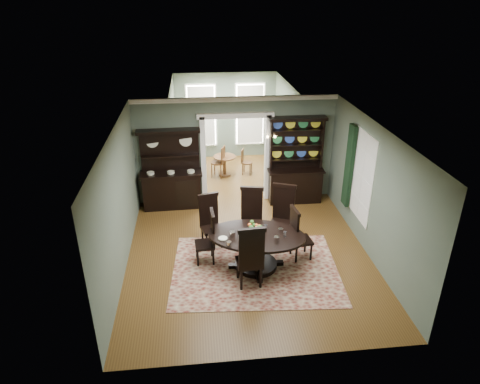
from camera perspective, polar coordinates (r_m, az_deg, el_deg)
The scene contains 19 objects.
room at distance 9.19m, azimuth 1.23°, elevation -0.24°, with size 5.51×6.01×3.01m.
parlor at distance 14.32m, azimuth -1.61°, elevation 9.12°, with size 3.51×3.50×3.01m.
doorway_trim at distance 11.88m, azimuth -0.59°, elevation 6.14°, with size 2.08×0.25×2.57m.
right_window at distance 10.61m, azimuth 15.19°, elevation 2.64°, with size 0.15×1.47×2.12m.
wall_sconce at distance 11.78m, azimuth 4.11°, elevation 7.29°, with size 0.27×0.21×0.21m.
rug at distance 9.53m, azimuth 2.06°, elevation -10.24°, with size 3.58×2.69×0.01m, color maroon.
dining_table at distance 9.29m, azimuth 2.19°, elevation -7.01°, with size 2.35×2.34×0.83m.
centerpiece at distance 9.17m, azimuth 1.89°, elevation -5.12°, with size 1.47×0.94×0.24m.
chair_far_left at distance 10.08m, azimuth -4.03°, elevation -3.56°, with size 0.58×0.56×1.29m.
chair_far_mid at distance 10.09m, azimuth 1.53°, elevation -3.02°, with size 0.62×0.60×1.43m.
chair_far_right at distance 10.20m, azimuth 5.71°, elevation -2.70°, with size 0.69×0.68×1.45m.
chair_end_left at distance 9.46m, azimuth -4.15°, elevation -5.87°, with size 0.46×0.48×1.24m.
chair_end_right at distance 9.62m, azimuth 7.68°, elevation -5.38°, with size 0.50×0.53×1.27m.
chair_near at distance 8.61m, azimuth 1.41°, elevation -8.48°, with size 0.57×0.54×1.45m.
sideboard at distance 11.93m, azimuth -9.10°, elevation 1.50°, with size 1.69×0.64×2.21m.
welsh_dresser at distance 12.17m, azimuth 7.36°, elevation 2.72°, with size 1.58×0.59×2.45m.
parlor_table at distance 13.91m, azimuth -2.07°, elevation 3.90°, with size 0.72×0.72×0.67m.
parlor_chair_left at distance 13.76m, azimuth -2.72°, elevation 4.18°, with size 0.49×0.48×1.04m.
parlor_chair_right at distance 14.02m, azimuth 0.71°, elevation 4.16°, with size 0.39×0.38×0.84m.
Camera 1 is at (-1.09, -8.15, 5.59)m, focal length 32.00 mm.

